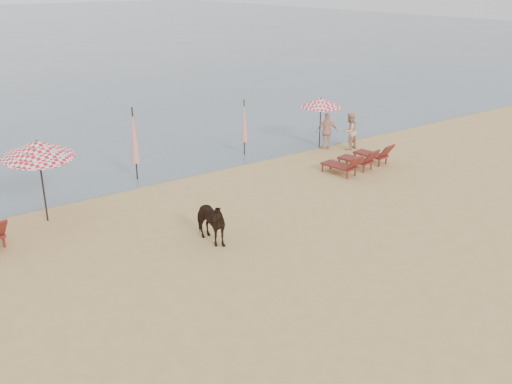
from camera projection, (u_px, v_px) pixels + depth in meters
ground at (386, 302)px, 12.79m from camera, size 120.00×120.00×0.00m
lounger_cluster_right at (360, 159)px, 21.42m from camera, size 2.81×1.92×0.57m
umbrella_open_left_b at (38, 149)px, 16.24m from camera, size 2.02×2.06×2.58m
umbrella_open_right at (321, 102)px, 23.61m from camera, size 1.76×1.76×2.15m
umbrella_closed_left at (134, 136)px, 19.85m from camera, size 0.32×0.32×2.64m
umbrella_closed_right at (244, 121)px, 22.78m from camera, size 0.28×0.28×2.28m
cow at (208, 221)px, 15.42m from camera, size 0.75×1.52×1.26m
beachgoer_right_a at (350, 131)px, 23.74m from camera, size 0.84×0.70×1.56m
beachgoer_right_b at (327, 131)px, 23.75m from camera, size 0.96×0.80×1.53m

